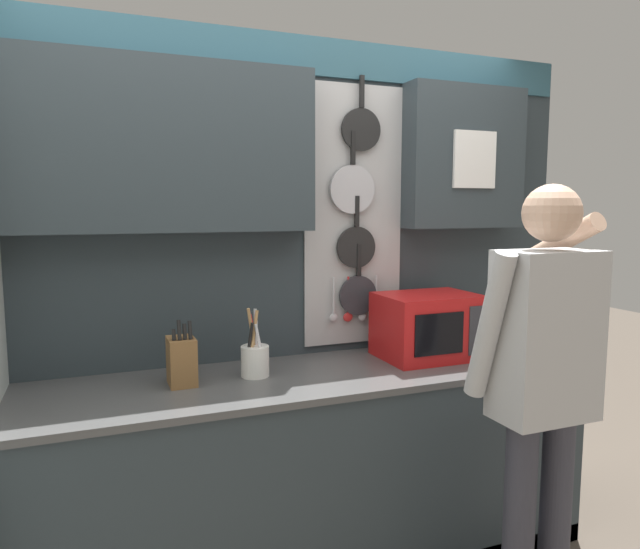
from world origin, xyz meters
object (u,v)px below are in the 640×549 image
Objects in this scene: microwave at (428,326)px; knife_block at (182,361)px; person at (542,369)px; utensil_crock at (255,358)px.

knife_block is at bearing 179.96° from microwave.
microwave is at bearing 93.64° from person.
microwave reaches higher than utensil_crock.
utensil_crock is 1.18m from person.
utensil_crock is at bearing 141.80° from person.
person is at bearing -86.36° from microwave.
microwave is 0.27× the size of person.
microwave is at bearing -0.04° from knife_block.
utensil_crock is at bearing 0.32° from knife_block.
utensil_crock is at bearing 179.83° from microwave.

